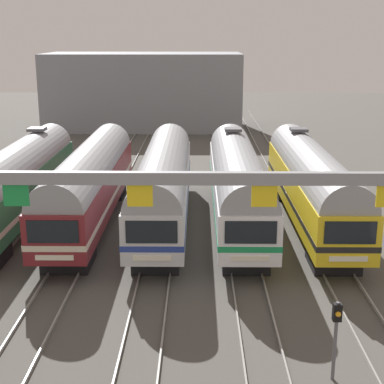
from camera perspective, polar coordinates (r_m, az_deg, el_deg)
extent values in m
plane|color=#4C4944|center=(34.76, -2.77, -3.23)|extent=(160.00, 160.00, 0.00)
cube|color=gray|center=(52.35, -12.03, 2.91)|extent=(0.07, 70.00, 0.15)
cube|color=gray|center=(52.05, -10.49, 2.92)|extent=(0.07, 70.00, 0.15)
cube|color=gray|center=(51.57, -7.31, 2.94)|extent=(0.07, 70.00, 0.15)
cube|color=gray|center=(51.39, -5.72, 2.94)|extent=(0.07, 70.00, 0.15)
cube|color=gray|center=(51.16, -2.48, 2.95)|extent=(0.07, 70.00, 0.15)
cube|color=gray|center=(51.10, -0.87, 2.94)|extent=(0.07, 70.00, 0.15)
cube|color=gray|center=(51.11, 2.40, 2.93)|extent=(0.07, 70.00, 0.15)
cube|color=gray|center=(51.17, 4.00, 2.93)|extent=(0.07, 70.00, 0.15)
cube|color=gray|center=(51.43, 7.25, 2.90)|extent=(0.07, 70.00, 0.15)
cube|color=gray|center=(51.61, 8.83, 2.89)|extent=(0.07, 70.00, 0.15)
cube|color=#236B42|center=(35.70, -16.88, 0.34)|extent=(2.85, 18.00, 2.35)
cube|color=silver|center=(35.79, -16.83, -0.21)|extent=(2.88, 18.02, 0.28)
cylinder|color=gray|center=(35.43, -17.02, 2.17)|extent=(2.74, 17.64, 2.74)
cube|color=black|center=(41.97, -14.20, 0.33)|extent=(2.28, 2.60, 1.05)
cube|color=#4C4C51|center=(39.88, -15.07, 6.01)|extent=(1.10, 1.10, 0.20)
cube|color=maroon|center=(34.65, -10.01, 0.33)|extent=(2.85, 18.00, 2.35)
cube|color=beige|center=(34.74, -9.98, -0.23)|extent=(2.88, 18.02, 0.28)
cylinder|color=gray|center=(34.36, -10.10, 2.22)|extent=(2.74, 17.64, 2.74)
cube|color=black|center=(26.09, -13.60, -3.83)|extent=(2.28, 0.06, 1.03)
cube|color=silver|center=(26.50, -13.43, -6.33)|extent=(1.71, 0.05, 0.24)
cube|color=black|center=(29.31, -12.06, -6.10)|extent=(2.28, 2.60, 1.05)
cube|color=black|center=(41.08, -8.33, 0.32)|extent=(2.28, 2.60, 1.05)
cube|color=silver|center=(34.12, -2.82, 0.31)|extent=(2.85, 18.00, 2.35)
cube|color=navy|center=(34.21, -2.81, -0.26)|extent=(2.88, 18.02, 0.28)
cylinder|color=gray|center=(33.83, -2.84, 2.23)|extent=(2.74, 17.64, 2.74)
cube|color=black|center=(25.38, -4.02, -3.97)|extent=(2.28, 0.06, 1.03)
cube|color=silver|center=(25.81, -3.97, -6.53)|extent=(1.71, 0.05, 0.24)
cube|color=black|center=(28.68, -3.51, -6.26)|extent=(2.28, 2.60, 1.05)
cube|color=black|center=(40.63, -2.27, 0.31)|extent=(2.28, 2.60, 1.05)
cube|color=white|center=(34.13, 4.48, 0.29)|extent=(2.85, 18.00, 2.35)
cube|color=#198C4C|center=(34.23, 4.47, -0.28)|extent=(2.88, 18.02, 0.28)
cylinder|color=gray|center=(33.85, 4.52, 2.21)|extent=(2.74, 17.64, 2.74)
cube|color=black|center=(25.40, 5.82, -3.99)|extent=(2.28, 0.06, 1.03)
cube|color=silver|center=(25.83, 5.75, -6.55)|extent=(1.71, 0.05, 0.24)
cube|color=black|center=(28.70, 5.23, -6.28)|extent=(2.28, 2.60, 1.05)
cube|color=black|center=(40.65, 3.86, 0.29)|extent=(2.28, 2.60, 1.05)
cube|color=#4C4C51|center=(38.48, 4.08, 6.17)|extent=(1.10, 1.10, 0.20)
cube|color=gold|center=(34.70, 11.66, 0.27)|extent=(2.85, 18.00, 2.35)
cube|color=black|center=(34.79, 11.63, -0.29)|extent=(2.88, 18.02, 0.28)
cylinder|color=gray|center=(34.42, 11.76, 2.15)|extent=(2.74, 17.64, 2.74)
cube|color=black|center=(26.16, 15.37, -3.90)|extent=(2.28, 0.06, 1.03)
cube|color=silver|center=(26.57, 15.18, -6.39)|extent=(1.71, 0.05, 0.24)
cube|color=black|center=(29.37, 13.76, -6.16)|extent=(2.28, 2.60, 1.05)
cube|color=black|center=(41.12, 9.91, 0.27)|extent=(2.28, 2.60, 1.05)
cube|color=#4C4C51|center=(38.99, 10.50, 6.07)|extent=(1.10, 1.10, 0.20)
cube|color=gray|center=(20.08, -5.21, 1.38)|extent=(22.18, 0.32, 0.44)
cube|color=#198C3F|center=(21.12, -16.98, -0.28)|extent=(0.90, 0.08, 0.80)
cube|color=yellow|center=(20.24, -5.17, -0.33)|extent=(0.90, 0.08, 0.80)
cube|color=yellow|center=(20.27, 7.15, -0.36)|extent=(0.90, 0.08, 0.80)
cylinder|color=#59595E|center=(19.97, 13.94, -14.13)|extent=(0.12, 0.12, 2.80)
cube|color=black|center=(19.49, 14.14, -11.43)|extent=(0.28, 0.24, 0.60)
sphere|color=orange|center=(19.37, 14.24, -11.62)|extent=(0.18, 0.18, 0.18)
cube|color=gray|center=(70.52, -4.75, 9.92)|extent=(22.96, 10.00, 8.86)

